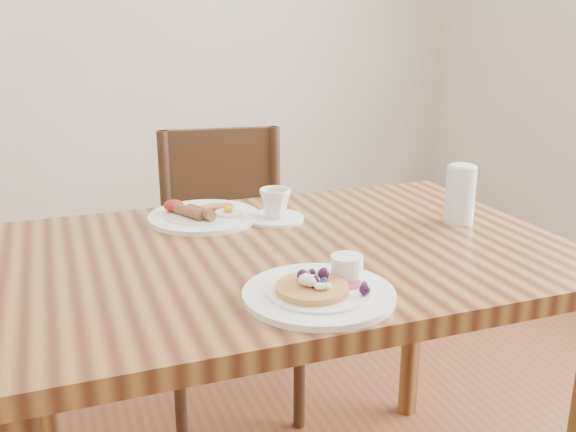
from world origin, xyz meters
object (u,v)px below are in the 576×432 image
object	(u,v)px
breakfast_plate	(202,215)
water_glass	(460,194)
pancake_plate	(321,289)
teacup_saucer	(275,207)
chair_far	(228,256)
dining_table	(288,290)

from	to	relation	value
breakfast_plate	water_glass	size ratio (longest dim) A/B	1.97
pancake_plate	teacup_saucer	size ratio (longest dim) A/B	1.93
chair_far	teacup_saucer	xyz separation A→B (m)	(0.00, -0.45, 0.29)
pancake_plate	water_glass	size ratio (longest dim) A/B	1.97
dining_table	water_glass	xyz separation A→B (m)	(0.45, 0.02, 0.17)
chair_far	pancake_plate	xyz separation A→B (m)	(-0.07, -0.90, 0.27)
pancake_plate	water_glass	bearing A→B (deg)	30.19
water_glass	chair_far	bearing A→B (deg)	123.22
teacup_saucer	water_glass	xyz separation A→B (m)	(0.41, -0.17, 0.04)
dining_table	water_glass	world-z (taller)	water_glass
dining_table	teacup_saucer	distance (m)	0.24
chair_far	teacup_saucer	distance (m)	0.54
dining_table	pancake_plate	distance (m)	0.28
pancake_plate	chair_far	bearing A→B (deg)	85.45
teacup_saucer	water_glass	distance (m)	0.44
pancake_plate	teacup_saucer	xyz separation A→B (m)	(0.07, 0.45, 0.02)
dining_table	breakfast_plate	distance (m)	0.31
dining_table	chair_far	world-z (taller)	chair_far
chair_far	water_glass	xyz separation A→B (m)	(0.41, -0.62, 0.33)
dining_table	breakfast_plate	bearing A→B (deg)	115.91
pancake_plate	breakfast_plate	world-z (taller)	pancake_plate
chair_far	water_glass	size ratio (longest dim) A/B	6.41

